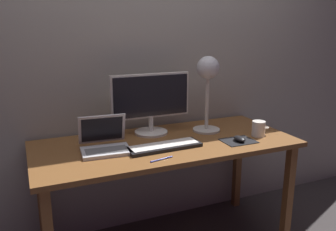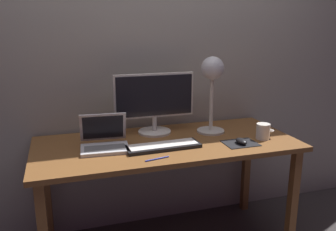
{
  "view_description": "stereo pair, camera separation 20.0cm",
  "coord_description": "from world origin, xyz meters",
  "px_view_note": "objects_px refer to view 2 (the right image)",
  "views": [
    {
      "loc": [
        -0.8,
        -1.9,
        1.45
      ],
      "look_at": [
        -0.01,
        -0.05,
        0.92
      ],
      "focal_mm": 37.65,
      "sensor_mm": 36.0,
      "label": 1
    },
    {
      "loc": [
        -0.61,
        -1.97,
        1.45
      ],
      "look_at": [
        -0.01,
        -0.05,
        0.92
      ],
      "focal_mm": 37.65,
      "sensor_mm": 36.0,
      "label": 2
    }
  ],
  "objects_px": {
    "laptop": "(104,138)",
    "coffee_mug": "(263,131)",
    "mouse": "(241,141)",
    "monitor": "(154,100)",
    "desk_lamp": "(212,78)",
    "pen": "(157,159)",
    "keyboard_main": "(163,146)"
  },
  "relations": [
    {
      "from": "laptop",
      "to": "desk_lamp",
      "type": "height_order",
      "value": "desk_lamp"
    },
    {
      "from": "desk_lamp",
      "to": "keyboard_main",
      "type": "bearing_deg",
      "value": -152.5
    },
    {
      "from": "monitor",
      "to": "keyboard_main",
      "type": "distance_m",
      "value": 0.37
    },
    {
      "from": "mouse",
      "to": "monitor",
      "type": "bearing_deg",
      "value": 139.47
    },
    {
      "from": "monitor",
      "to": "coffee_mug",
      "type": "distance_m",
      "value": 0.72
    },
    {
      "from": "laptop",
      "to": "mouse",
      "type": "bearing_deg",
      "value": -13.6
    },
    {
      "from": "desk_lamp",
      "to": "coffee_mug",
      "type": "relative_size",
      "value": 4.18
    },
    {
      "from": "coffee_mug",
      "to": "pen",
      "type": "relative_size",
      "value": 0.86
    },
    {
      "from": "monitor",
      "to": "laptop",
      "type": "height_order",
      "value": "monitor"
    },
    {
      "from": "laptop",
      "to": "coffee_mug",
      "type": "distance_m",
      "value": 0.99
    },
    {
      "from": "keyboard_main",
      "to": "pen",
      "type": "distance_m",
      "value": 0.18
    },
    {
      "from": "laptop",
      "to": "pen",
      "type": "distance_m",
      "value": 0.37
    },
    {
      "from": "desk_lamp",
      "to": "coffee_mug",
      "type": "distance_m",
      "value": 0.47
    },
    {
      "from": "keyboard_main",
      "to": "pen",
      "type": "xyz_separation_m",
      "value": [
        -0.08,
        -0.16,
        -0.01
      ]
    },
    {
      "from": "pen",
      "to": "mouse",
      "type": "bearing_deg",
      "value": 8.69
    },
    {
      "from": "keyboard_main",
      "to": "coffee_mug",
      "type": "relative_size",
      "value": 3.7
    },
    {
      "from": "monitor",
      "to": "mouse",
      "type": "xyz_separation_m",
      "value": [
        0.44,
        -0.38,
        -0.2
      ]
    },
    {
      "from": "mouse",
      "to": "desk_lamp",
      "type": "bearing_deg",
      "value": 105.22
    },
    {
      "from": "mouse",
      "to": "coffee_mug",
      "type": "xyz_separation_m",
      "value": [
        0.18,
        0.05,
        0.03
      ]
    },
    {
      "from": "monitor",
      "to": "desk_lamp",
      "type": "height_order",
      "value": "desk_lamp"
    },
    {
      "from": "laptop",
      "to": "desk_lamp",
      "type": "xyz_separation_m",
      "value": [
        0.72,
        0.09,
        0.31
      ]
    },
    {
      "from": "desk_lamp",
      "to": "mouse",
      "type": "xyz_separation_m",
      "value": [
        0.08,
        -0.28,
        -0.34
      ]
    },
    {
      "from": "keyboard_main",
      "to": "desk_lamp",
      "type": "distance_m",
      "value": 0.57
    },
    {
      "from": "keyboard_main",
      "to": "mouse",
      "type": "xyz_separation_m",
      "value": [
        0.47,
        -0.08,
        0.01
      ]
    },
    {
      "from": "laptop",
      "to": "mouse",
      "type": "relative_size",
      "value": 3.01
    },
    {
      "from": "keyboard_main",
      "to": "laptop",
      "type": "xyz_separation_m",
      "value": [
        -0.33,
        0.12,
        0.04
      ]
    },
    {
      "from": "monitor",
      "to": "keyboard_main",
      "type": "bearing_deg",
      "value": -95.86
    },
    {
      "from": "keyboard_main",
      "to": "coffee_mug",
      "type": "xyz_separation_m",
      "value": [
        0.65,
        -0.02,
        0.04
      ]
    },
    {
      "from": "keyboard_main",
      "to": "coffee_mug",
      "type": "bearing_deg",
      "value": -2.11
    },
    {
      "from": "laptop",
      "to": "mouse",
      "type": "height_order",
      "value": "laptop"
    },
    {
      "from": "monitor",
      "to": "keyboard_main",
      "type": "height_order",
      "value": "monitor"
    },
    {
      "from": "mouse",
      "to": "pen",
      "type": "distance_m",
      "value": 0.56
    }
  ]
}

